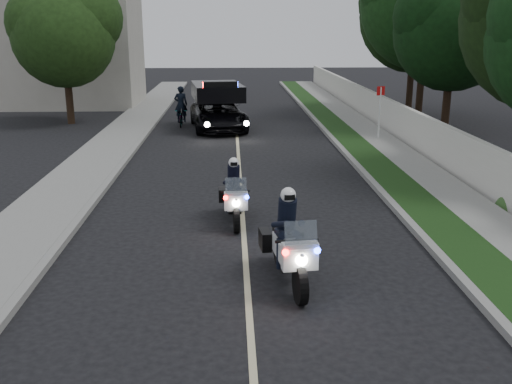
# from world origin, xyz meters

# --- Properties ---
(ground) EXTENTS (120.00, 120.00, 0.00)m
(ground) POSITION_xyz_m (0.00, 0.00, 0.00)
(ground) COLOR black
(ground) RESTS_ON ground
(curb_right) EXTENTS (0.20, 60.00, 0.15)m
(curb_right) POSITION_xyz_m (4.10, 10.00, 0.07)
(curb_right) COLOR gray
(curb_right) RESTS_ON ground
(grass_verge) EXTENTS (1.20, 60.00, 0.16)m
(grass_verge) POSITION_xyz_m (4.80, 10.00, 0.08)
(grass_verge) COLOR #193814
(grass_verge) RESTS_ON ground
(sidewalk_right) EXTENTS (1.40, 60.00, 0.16)m
(sidewalk_right) POSITION_xyz_m (6.10, 10.00, 0.08)
(sidewalk_right) COLOR gray
(sidewalk_right) RESTS_ON ground
(property_wall) EXTENTS (0.22, 60.00, 1.50)m
(property_wall) POSITION_xyz_m (7.10, 10.00, 0.75)
(property_wall) COLOR beige
(property_wall) RESTS_ON ground
(curb_left) EXTENTS (0.20, 60.00, 0.15)m
(curb_left) POSITION_xyz_m (-4.10, 10.00, 0.07)
(curb_left) COLOR gray
(curb_left) RESTS_ON ground
(sidewalk_left) EXTENTS (2.00, 60.00, 0.16)m
(sidewalk_left) POSITION_xyz_m (-5.20, 10.00, 0.08)
(sidewalk_left) COLOR gray
(sidewalk_left) RESTS_ON ground
(building_far) EXTENTS (8.00, 6.00, 7.00)m
(building_far) POSITION_xyz_m (-10.00, 26.00, 3.50)
(building_far) COLOR #A8A396
(building_far) RESTS_ON ground
(lane_marking) EXTENTS (0.12, 50.00, 0.01)m
(lane_marking) POSITION_xyz_m (0.00, 10.00, 0.00)
(lane_marking) COLOR #BFB78C
(lane_marking) RESTS_ON ground
(police_moto_left) EXTENTS (0.76, 1.95, 1.63)m
(police_moto_left) POSITION_xyz_m (-0.21, 2.96, 0.00)
(police_moto_left) COLOR silver
(police_moto_left) RESTS_ON ground
(police_moto_right) EXTENTS (1.02, 2.25, 1.85)m
(police_moto_right) POSITION_xyz_m (0.80, -0.67, 0.00)
(police_moto_right) COLOR silver
(police_moto_right) RESTS_ON ground
(police_suv) EXTENTS (3.05, 5.44, 2.51)m
(police_suv) POSITION_xyz_m (-0.86, 16.62, 0.00)
(police_suv) COLOR black
(police_suv) RESTS_ON ground
(bicycle) EXTENTS (0.60, 1.60, 0.83)m
(bicycle) POSITION_xyz_m (-2.71, 17.65, 0.00)
(bicycle) COLOR black
(bicycle) RESTS_ON ground
(cyclist) EXTENTS (0.66, 0.47, 1.76)m
(cyclist) POSITION_xyz_m (-2.71, 17.65, 0.00)
(cyclist) COLOR black
(cyclist) RESTS_ON ground
(sign_post) EXTENTS (0.48, 0.48, 2.43)m
(sign_post) POSITION_xyz_m (6.00, 13.18, 0.00)
(sign_post) COLOR #A20B1F
(sign_post) RESTS_ON ground
(tree_right_c) EXTENTS (6.65, 6.65, 8.76)m
(tree_right_c) POSITION_xyz_m (9.65, 15.35, 0.00)
(tree_right_c) COLOR black
(tree_right_c) RESTS_ON ground
(tree_right_d) EXTENTS (8.66, 8.66, 11.34)m
(tree_right_d) POSITION_xyz_m (9.85, 19.82, 0.00)
(tree_right_d) COLOR #183E14
(tree_right_d) RESTS_ON ground
(tree_right_e) EXTENTS (6.89, 6.89, 10.22)m
(tree_right_e) POSITION_xyz_m (10.00, 22.11, 0.00)
(tree_right_e) COLOR #163310
(tree_right_e) RESTS_ON ground
(tree_left_near) EXTENTS (6.27, 6.27, 8.33)m
(tree_left_near) POSITION_xyz_m (-8.37, 18.69, 0.00)
(tree_left_near) COLOR #224316
(tree_left_near) RESTS_ON ground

